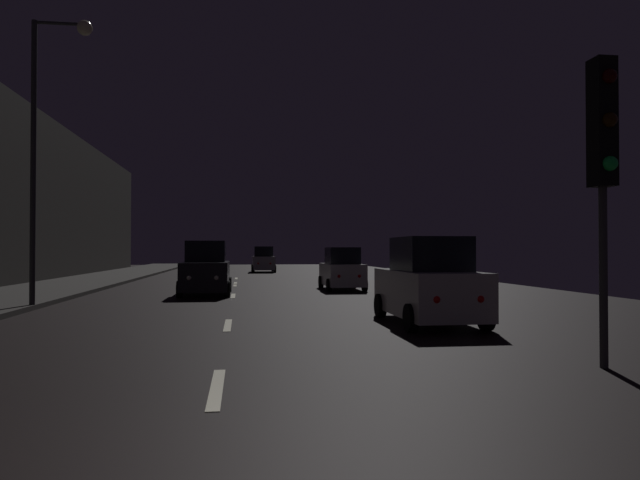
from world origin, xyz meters
The scene contains 9 objects.
ground centered at (0.00, 24.50, -0.01)m, with size 27.96×84.00×0.02m, color black.
sidewalk_left centered at (-7.78, 24.50, 0.07)m, with size 4.40×84.00×0.15m, color #33302D.
lane_centerline centered at (0.00, 18.81, 0.01)m, with size 0.16×30.85×0.01m.
traffic_light_near_right centered at (5.58, 3.52, 3.29)m, with size 0.31×0.46×4.56m.
streetlamp_overhead centered at (-5.27, 13.45, 5.49)m, with size 1.70×0.44×8.48m.
car_approaching_headlights centered at (-1.05, 18.75, 0.95)m, with size 1.91×4.14×2.09m.
car_parked_right_near centered at (4.68, 8.91, 0.93)m, with size 1.86×4.04×2.03m.
car_parked_right_far centered at (4.68, 20.94, 0.85)m, with size 1.70×3.67×1.85m.
car_distant_taillights centered at (2.03, 41.93, 0.92)m, with size 1.85×4.00×2.02m.
Camera 1 is at (0.30, -4.47, 1.73)m, focal length 33.01 mm.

